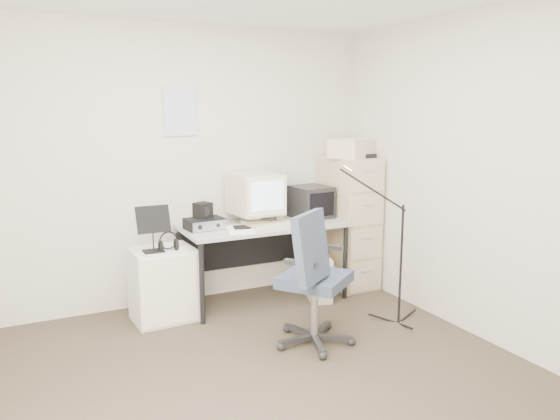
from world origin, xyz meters
name	(u,v)px	position (x,y,z in m)	size (l,w,h in m)	color
floor	(269,384)	(0.00, 0.00, -0.01)	(3.60, 3.60, 0.01)	#322B21
wall_back	(184,167)	(0.00, 1.80, 1.25)	(3.60, 0.02, 2.50)	beige
wall_front	(505,276)	(0.00, -1.80, 1.25)	(3.60, 0.02, 2.50)	beige
wall_right	(484,178)	(1.80, 0.00, 1.25)	(0.02, 3.60, 2.50)	beige
wall_calendar	(180,111)	(-0.02, 1.79, 1.75)	(0.30, 0.02, 0.44)	white
filing_cabinet	(349,222)	(1.58, 1.48, 0.65)	(0.40, 0.60, 1.30)	tan
printer	(353,148)	(1.58, 1.43, 1.39)	(0.45, 0.31, 0.17)	tan
desk	(264,262)	(0.63, 1.45, 0.36)	(1.50, 0.70, 0.73)	#ADADAB
crt_monitor	(255,198)	(0.59, 1.54, 0.96)	(0.41, 0.43, 0.45)	tan
crt_tv	(311,202)	(1.16, 1.52, 0.88)	(0.33, 0.35, 0.30)	black
desk_speaker	(279,213)	(0.84, 1.55, 0.80)	(0.07, 0.07, 0.14)	beige
keyboard	(271,225)	(0.64, 1.31, 0.74)	(0.50, 0.18, 0.03)	tan
mouse	(308,223)	(0.96, 1.22, 0.75)	(0.06, 0.10, 0.03)	black
radio_receiver	(205,224)	(0.08, 1.49, 0.78)	(0.33, 0.23, 0.09)	black
radio_speaker	(203,210)	(0.08, 1.52, 0.89)	(0.13, 0.13, 0.13)	black
papers	(240,229)	(0.33, 1.29, 0.74)	(0.22, 0.30, 0.02)	white
pc_tower	(318,276)	(1.12, 1.29, 0.20)	(0.19, 0.44, 0.41)	tan
office_chair	(315,277)	(0.57, 0.41, 0.53)	(0.61, 0.61, 1.06)	#38495E
side_cart	(163,284)	(-0.33, 1.39, 0.31)	(0.50, 0.40, 0.62)	silver
music_stand	(153,228)	(-0.42, 1.31, 0.82)	(0.27, 0.14, 0.39)	black
headphones	(168,244)	(-0.30, 1.30, 0.68)	(0.17, 0.17, 0.03)	black
mic_stand	(402,247)	(1.42, 0.45, 0.66)	(0.02, 0.02, 1.31)	black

